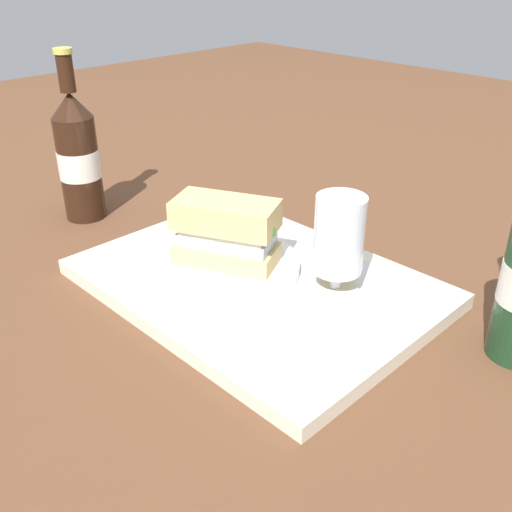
{
  "coord_description": "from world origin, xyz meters",
  "views": [
    {
      "loc": [
        0.47,
        -0.46,
        0.4
      ],
      "look_at": [
        0.0,
        0.0,
        0.05
      ],
      "focal_mm": 41.42,
      "sensor_mm": 36.0,
      "label": 1
    }
  ],
  "objects_px": {
    "plate": "(227,266)",
    "sandwich": "(228,231)",
    "second_bottle": "(78,155)",
    "beer_glass": "(339,241)"
  },
  "relations": [
    {
      "from": "plate",
      "to": "sandwich",
      "type": "distance_m",
      "value": 0.05
    },
    {
      "from": "plate",
      "to": "second_bottle",
      "type": "relative_size",
      "value": 0.71
    },
    {
      "from": "plate",
      "to": "sandwich",
      "type": "bearing_deg",
      "value": 25.85
    },
    {
      "from": "sandwich",
      "to": "beer_glass",
      "type": "distance_m",
      "value": 0.14
    },
    {
      "from": "sandwich",
      "to": "beer_glass",
      "type": "relative_size",
      "value": 1.16
    },
    {
      "from": "beer_glass",
      "to": "second_bottle",
      "type": "xyz_separation_m",
      "value": [
        -0.46,
        -0.08,
        0.01
      ]
    },
    {
      "from": "plate",
      "to": "beer_glass",
      "type": "xyz_separation_m",
      "value": [
        0.13,
        0.06,
        0.06
      ]
    },
    {
      "from": "sandwich",
      "to": "beer_glass",
      "type": "height_order",
      "value": "beer_glass"
    },
    {
      "from": "beer_glass",
      "to": "second_bottle",
      "type": "height_order",
      "value": "second_bottle"
    },
    {
      "from": "second_bottle",
      "to": "sandwich",
      "type": "bearing_deg",
      "value": 3.32
    }
  ]
}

